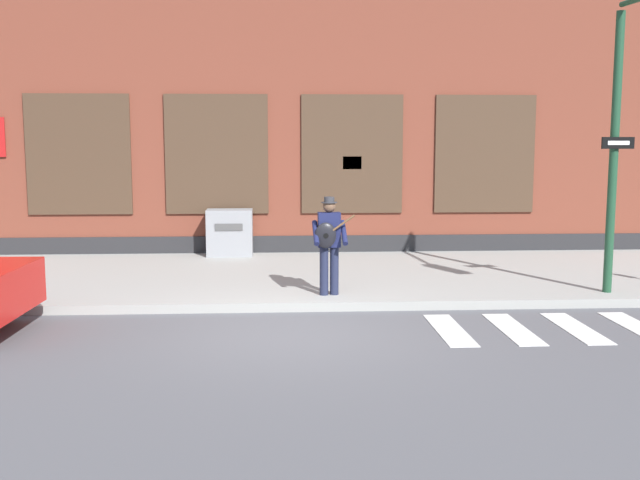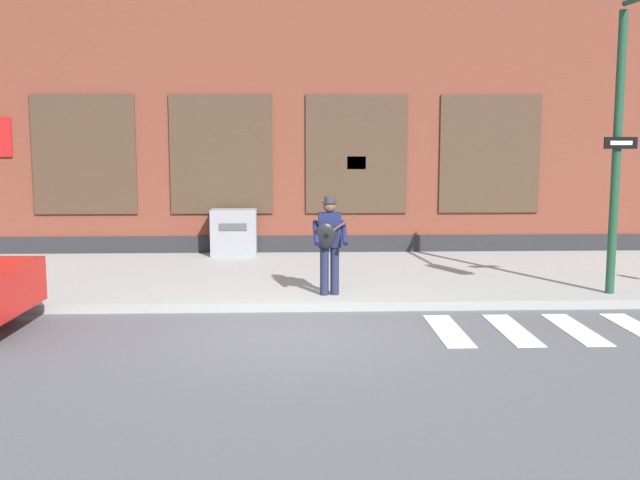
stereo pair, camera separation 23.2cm
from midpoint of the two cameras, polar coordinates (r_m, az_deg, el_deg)
name	(u,v)px [view 2 (the right image)]	position (r m, az deg, el deg)	size (l,w,h in m)	color
ground_plane	(289,334)	(10.95, -1.78, -7.19)	(160.00, 160.00, 0.00)	#56565B
sidewalk	(289,277)	(15.08, -1.91, -2.80)	(28.00, 5.66, 0.15)	#9E9E99
building_backdrop	(289,92)	(19.69, -2.04, 11.20)	(28.00, 4.06, 8.10)	brown
crosswalk	(607,329)	(12.06, 21.53, -6.31)	(5.20, 1.90, 0.01)	silver
busker	(329,240)	(12.75, 1.22, 0.01)	(0.71, 0.53, 1.69)	#1E233D
utility_box	(234,232)	(17.38, -6.20, 0.58)	(1.04, 0.61, 1.07)	gray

